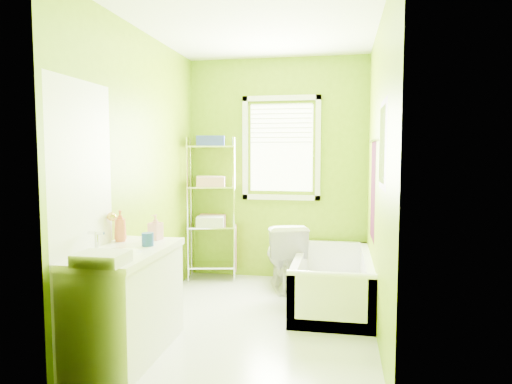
% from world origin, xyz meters
% --- Properties ---
extents(ground, '(2.90, 2.90, 0.00)m').
position_xyz_m(ground, '(0.00, 0.00, 0.00)').
color(ground, silver).
rests_on(ground, ground).
extents(room_envelope, '(2.14, 2.94, 2.62)m').
position_xyz_m(room_envelope, '(0.00, 0.00, 1.55)').
color(room_envelope, '#6C9207').
rests_on(room_envelope, ground).
extents(window, '(0.92, 0.05, 1.22)m').
position_xyz_m(window, '(0.05, 1.42, 1.61)').
color(window, white).
rests_on(window, ground).
extents(door, '(0.09, 0.80, 2.00)m').
position_xyz_m(door, '(-1.04, -1.00, 1.00)').
color(door, white).
rests_on(door, ground).
extents(right_wall_decor, '(0.04, 1.48, 1.17)m').
position_xyz_m(right_wall_decor, '(1.04, -0.02, 1.32)').
color(right_wall_decor, '#3B0618').
rests_on(right_wall_decor, ground).
extents(bathtub, '(0.74, 1.58, 0.51)m').
position_xyz_m(bathtub, '(0.68, 0.56, 0.16)').
color(bathtub, white).
rests_on(bathtub, ground).
extents(toilet, '(0.61, 0.81, 0.74)m').
position_xyz_m(toilet, '(0.14, 1.00, 0.37)').
color(toilet, white).
rests_on(toilet, ground).
extents(vanity, '(0.54, 1.10, 1.04)m').
position_xyz_m(vanity, '(-0.79, -0.87, 0.42)').
color(vanity, silver).
rests_on(vanity, ground).
extents(wire_shelf_unit, '(0.62, 0.50, 1.69)m').
position_xyz_m(wire_shelf_unit, '(-0.74, 1.27, 1.03)').
color(wire_shelf_unit, silver).
rests_on(wire_shelf_unit, ground).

